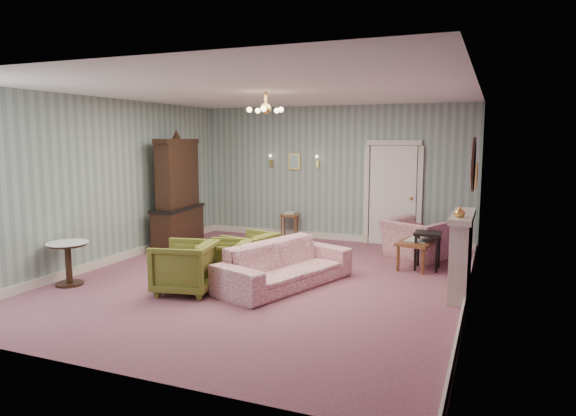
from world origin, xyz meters
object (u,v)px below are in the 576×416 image
at_px(coffee_table, 418,254).
at_px(side_table_black, 427,251).
at_px(dresser, 177,191).
at_px(sofa_chintz, 285,257).
at_px(olive_chair_c, 251,250).
at_px(olive_chair_b, 226,260).
at_px(wingback_chair, 417,232).
at_px(fireplace, 461,254).
at_px(pedestal_table, 69,264).
at_px(olive_chair_a, 185,265).

relative_size(coffee_table, side_table_black, 1.48).
relative_size(dresser, coffee_table, 2.44).
height_order(sofa_chintz, coffee_table, sofa_chintz).
relative_size(olive_chair_c, dresser, 0.32).
height_order(olive_chair_b, dresser, dresser).
height_order(olive_chair_c, wingback_chair, wingback_chair).
height_order(dresser, fireplace, dresser).
height_order(olive_chair_b, pedestal_table, olive_chair_b).
relative_size(olive_chair_b, wingback_chair, 0.67).
height_order(dresser, coffee_table, dresser).
bearing_deg(pedestal_table, coffee_table, 32.90).
height_order(olive_chair_b, sofa_chintz, sofa_chintz).
xyz_separation_m(sofa_chintz, side_table_black, (1.86, 1.78, -0.12)).
relative_size(coffee_table, pedestal_table, 1.44).
xyz_separation_m(wingback_chair, side_table_black, (0.29, -0.84, -0.16)).
distance_m(dresser, pedestal_table, 2.95).
relative_size(sofa_chintz, pedestal_table, 3.40).
relative_size(olive_chair_a, sofa_chintz, 0.36).
bearing_deg(coffee_table, pedestal_table, -147.10).
relative_size(fireplace, side_table_black, 2.16).
relative_size(olive_chair_a, olive_chair_b, 1.11).
bearing_deg(pedestal_table, sofa_chintz, 21.53).
xyz_separation_m(olive_chair_c, fireplace, (3.28, 0.10, 0.21)).
relative_size(olive_chair_a, wingback_chair, 0.74).
height_order(olive_chair_a, pedestal_table, olive_chair_a).
bearing_deg(sofa_chintz, coffee_table, -22.91).
xyz_separation_m(olive_chair_b, wingback_chair, (2.45, 2.85, 0.11)).
bearing_deg(pedestal_table, dresser, 89.14).
xyz_separation_m(wingback_chair, pedestal_table, (-4.61, -3.81, -0.15)).
bearing_deg(olive_chair_b, olive_chair_a, -36.67).
xyz_separation_m(olive_chair_c, dresser, (-2.18, 1.14, 0.79)).
bearing_deg(olive_chair_a, olive_chair_b, 141.36).
height_order(olive_chair_a, sofa_chintz, sofa_chintz).
height_order(coffee_table, pedestal_table, pedestal_table).
bearing_deg(coffee_table, olive_chair_c, -151.38).
bearing_deg(olive_chair_c, coffee_table, 130.41).
bearing_deg(dresser, wingback_chair, 7.34).
xyz_separation_m(sofa_chintz, wingback_chair, (1.57, 2.61, 0.04)).
xyz_separation_m(coffee_table, pedestal_table, (-4.74, -3.07, 0.09)).
bearing_deg(olive_chair_b, fireplace, 94.36).
distance_m(sofa_chintz, pedestal_table, 3.27).
xyz_separation_m(fireplace, coffee_table, (-0.77, 1.28, -0.34)).
xyz_separation_m(olive_chair_b, side_table_black, (2.74, 2.01, -0.05)).
bearing_deg(olive_chair_a, pedestal_table, -90.96).
bearing_deg(olive_chair_c, pedestal_table, -40.92).
distance_m(sofa_chintz, wingback_chair, 3.05).
xyz_separation_m(fireplace, pedestal_table, (-5.51, -1.79, -0.25)).
bearing_deg(sofa_chintz, wingback_chair, -11.61).
height_order(olive_chair_c, pedestal_table, olive_chair_c).
relative_size(wingback_chair, fireplace, 0.79).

